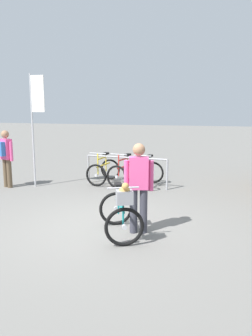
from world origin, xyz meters
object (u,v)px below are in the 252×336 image
at_px(racked_bike_red, 125,173).
at_px(person_with_featured_bike, 139,184).
at_px(pedestrian_with_backpack, 6,155).
at_px(banner_flag, 36,109).
at_px(racked_bike_yellow, 104,171).
at_px(racked_bike_black, 147,174).
at_px(featured_bicycle, 121,211).

distance_m(racked_bike_red, person_with_featured_bike, 3.92).
bearing_deg(pedestrian_with_backpack, banner_flag, 21.77).
bearing_deg(person_with_featured_bike, pedestrian_with_backpack, 153.98).
relative_size(racked_bike_yellow, racked_bike_red, 0.95).
xyz_separation_m(racked_bike_black, pedestrian_with_backpack, (-3.83, -1.33, 0.57)).
bearing_deg(banner_flag, person_with_featured_bike, -34.53).
relative_size(person_with_featured_bike, pedestrian_with_backpack, 1.00).
xyz_separation_m(racked_bike_red, banner_flag, (-2.29, -1.03, 1.86)).
relative_size(racked_bike_black, pedestrian_with_backpack, 0.72).
xyz_separation_m(featured_bicycle, banner_flag, (-3.50, 2.88, 1.74)).
distance_m(racked_bike_yellow, banner_flag, 2.67).
relative_size(pedestrian_with_backpack, banner_flag, 0.51).
relative_size(racked_bike_black, person_with_featured_bike, 0.72).
bearing_deg(racked_bike_yellow, racked_bike_black, -2.97).
bearing_deg(racked_bike_black, featured_bicycle, -82.47).
distance_m(pedestrian_with_backpack, banner_flag, 1.58).
xyz_separation_m(person_with_featured_bike, pedestrian_with_backpack, (-4.57, 2.23, 0.03)).
bearing_deg(featured_bicycle, banner_flag, 140.51).
bearing_deg(racked_bike_black, banner_flag, -161.52).
xyz_separation_m(racked_bike_yellow, racked_bike_black, (1.40, -0.07, 0.00)).
xyz_separation_m(racked_bike_red, featured_bicycle, (1.21, -3.92, 0.12)).
xyz_separation_m(racked_bike_red, racked_bike_black, (0.70, -0.04, 0.00)).
bearing_deg(person_with_featured_bike, racked_bike_yellow, 120.50).
relative_size(featured_bicycle, pedestrian_with_backpack, 0.77).
xyz_separation_m(racked_bike_yellow, pedestrian_with_backpack, (-2.43, -1.41, 0.57)).
xyz_separation_m(racked_bike_yellow, banner_flag, (-1.59, -1.07, 1.86)).
distance_m(racked_bike_red, banner_flag, 3.13).
bearing_deg(racked_bike_black, racked_bike_red, 177.03).
bearing_deg(banner_flag, racked_bike_yellow, 33.98).
xyz_separation_m(racked_bike_red, person_with_featured_bike, (1.44, -3.60, 0.54)).
relative_size(racked_bike_yellow, racked_bike_black, 0.96).
distance_m(racked_bike_red, pedestrian_with_backpack, 3.46).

